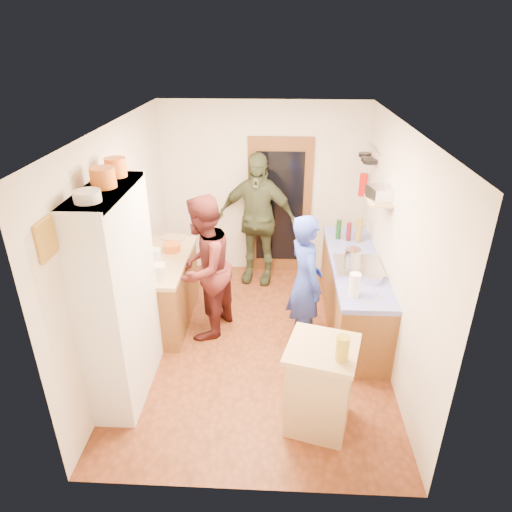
# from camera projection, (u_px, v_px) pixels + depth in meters

# --- Properties ---
(floor) EXTENTS (3.00, 4.00, 0.02)m
(floor) POSITION_uv_depth(u_px,v_px,m) (257.00, 343.00, 5.59)
(floor) COLOR brown
(floor) RESTS_ON ground
(ceiling) EXTENTS (3.00, 4.00, 0.02)m
(ceiling) POSITION_uv_depth(u_px,v_px,m) (257.00, 125.00, 4.44)
(ceiling) COLOR silver
(ceiling) RESTS_ON ground
(wall_back) EXTENTS (3.00, 0.02, 2.60)m
(wall_back) POSITION_uv_depth(u_px,v_px,m) (263.00, 190.00, 6.82)
(wall_back) COLOR silver
(wall_back) RESTS_ON ground
(wall_front) EXTENTS (3.00, 0.02, 2.60)m
(wall_front) POSITION_uv_depth(u_px,v_px,m) (243.00, 367.00, 3.21)
(wall_front) COLOR silver
(wall_front) RESTS_ON ground
(wall_left) EXTENTS (0.02, 4.00, 2.60)m
(wall_left) POSITION_uv_depth(u_px,v_px,m) (122.00, 244.00, 5.08)
(wall_left) COLOR silver
(wall_left) RESTS_ON ground
(wall_right) EXTENTS (0.02, 4.00, 2.60)m
(wall_right) POSITION_uv_depth(u_px,v_px,m) (395.00, 250.00, 4.95)
(wall_right) COLOR silver
(wall_right) RESTS_ON ground
(door_frame) EXTENTS (0.95, 0.06, 2.10)m
(door_frame) POSITION_uv_depth(u_px,v_px,m) (280.00, 207.00, 6.88)
(door_frame) COLOR brown
(door_frame) RESTS_ON ground
(door_glass) EXTENTS (0.70, 0.02, 1.70)m
(door_glass) POSITION_uv_depth(u_px,v_px,m) (280.00, 208.00, 6.85)
(door_glass) COLOR black
(door_glass) RESTS_ON door_frame
(hutch_body) EXTENTS (0.40, 1.20, 2.20)m
(hutch_body) POSITION_uv_depth(u_px,v_px,m) (120.00, 297.00, 4.45)
(hutch_body) COLOR white
(hutch_body) RESTS_ON ground
(hutch_top_shelf) EXTENTS (0.40, 1.14, 0.04)m
(hutch_top_shelf) POSITION_uv_depth(u_px,v_px,m) (103.00, 191.00, 3.97)
(hutch_top_shelf) COLOR white
(hutch_top_shelf) RESTS_ON hutch_body
(plate_stack) EXTENTS (0.22, 0.22, 0.09)m
(plate_stack) POSITION_uv_depth(u_px,v_px,m) (87.00, 196.00, 3.64)
(plate_stack) COLOR white
(plate_stack) RESTS_ON hutch_top_shelf
(orange_pot_a) EXTENTS (0.22, 0.22, 0.18)m
(orange_pot_a) POSITION_uv_depth(u_px,v_px,m) (103.00, 177.00, 3.96)
(orange_pot_a) COLOR orange
(orange_pot_a) RESTS_ON hutch_top_shelf
(orange_pot_b) EXTENTS (0.20, 0.20, 0.18)m
(orange_pot_b) POSITION_uv_depth(u_px,v_px,m) (116.00, 167.00, 4.26)
(orange_pot_b) COLOR orange
(orange_pot_b) RESTS_ON hutch_top_shelf
(left_counter_base) EXTENTS (0.60, 1.40, 0.85)m
(left_counter_base) POSITION_uv_depth(u_px,v_px,m) (165.00, 292.00, 5.86)
(left_counter_base) COLOR brown
(left_counter_base) RESTS_ON ground
(left_counter_top) EXTENTS (0.64, 1.44, 0.05)m
(left_counter_top) POSITION_uv_depth(u_px,v_px,m) (162.00, 260.00, 5.66)
(left_counter_top) COLOR tan
(left_counter_top) RESTS_ON left_counter_base
(toaster) EXTENTS (0.25, 0.17, 0.18)m
(toaster) POSITION_uv_depth(u_px,v_px,m) (155.00, 272.00, 5.16)
(toaster) COLOR white
(toaster) RESTS_ON left_counter_top
(kettle) EXTENTS (0.16, 0.16, 0.18)m
(kettle) POSITION_uv_depth(u_px,v_px,m) (155.00, 256.00, 5.52)
(kettle) COLOR white
(kettle) RESTS_ON left_counter_top
(orange_bowl) EXTENTS (0.26, 0.26, 0.10)m
(orange_bowl) POSITION_uv_depth(u_px,v_px,m) (172.00, 247.00, 5.83)
(orange_bowl) COLOR orange
(orange_bowl) RESTS_ON left_counter_top
(chopping_board) EXTENTS (0.34, 0.28, 0.02)m
(chopping_board) POSITION_uv_depth(u_px,v_px,m) (174.00, 237.00, 6.20)
(chopping_board) COLOR tan
(chopping_board) RESTS_ON left_counter_top
(right_counter_base) EXTENTS (0.60, 2.20, 0.84)m
(right_counter_base) POSITION_uv_depth(u_px,v_px,m) (353.00, 295.00, 5.80)
(right_counter_base) COLOR brown
(right_counter_base) RESTS_ON ground
(right_counter_top) EXTENTS (0.62, 2.22, 0.06)m
(right_counter_top) POSITION_uv_depth(u_px,v_px,m) (356.00, 263.00, 5.60)
(right_counter_top) COLOR #0B11AA
(right_counter_top) RESTS_ON right_counter_base
(hob) EXTENTS (0.55, 0.58, 0.04)m
(hob) POSITION_uv_depth(u_px,v_px,m) (358.00, 266.00, 5.43)
(hob) COLOR silver
(hob) RESTS_ON right_counter_top
(pot_on_hob) EXTENTS (0.19, 0.19, 0.13)m
(pot_on_hob) POSITION_uv_depth(u_px,v_px,m) (353.00, 254.00, 5.53)
(pot_on_hob) COLOR silver
(pot_on_hob) RESTS_ON hob
(bottle_a) EXTENTS (0.08, 0.08, 0.27)m
(bottle_a) POSITION_uv_depth(u_px,v_px,m) (339.00, 229.00, 6.14)
(bottle_a) COLOR #143F14
(bottle_a) RESTS_ON right_counter_top
(bottle_b) EXTENTS (0.07, 0.07, 0.25)m
(bottle_b) POSITION_uv_depth(u_px,v_px,m) (349.00, 232.00, 6.09)
(bottle_b) COLOR #591419
(bottle_b) RESTS_ON right_counter_top
(bottle_c) EXTENTS (0.08, 0.08, 0.31)m
(bottle_c) POSITION_uv_depth(u_px,v_px,m) (359.00, 231.00, 6.04)
(bottle_c) COLOR olive
(bottle_c) RESTS_ON right_counter_top
(paper_towel) EXTENTS (0.15, 0.15, 0.26)m
(paper_towel) POSITION_uv_depth(u_px,v_px,m) (355.00, 285.00, 4.80)
(paper_towel) COLOR white
(paper_towel) RESTS_ON right_counter_top
(mixing_bowl) EXTENTS (0.28, 0.28, 0.09)m
(mixing_bowl) POSITION_uv_depth(u_px,v_px,m) (372.00, 278.00, 5.12)
(mixing_bowl) COLOR silver
(mixing_bowl) RESTS_ON right_counter_top
(island_base) EXTENTS (0.67, 0.67, 0.86)m
(island_base) POSITION_uv_depth(u_px,v_px,m) (320.00, 388.00, 4.26)
(island_base) COLOR tan
(island_base) RESTS_ON ground
(island_top) EXTENTS (0.76, 0.76, 0.05)m
(island_top) POSITION_uv_depth(u_px,v_px,m) (323.00, 349.00, 4.06)
(island_top) COLOR tan
(island_top) RESTS_ON island_base
(cutting_board) EXTENTS (0.41, 0.36, 0.02)m
(cutting_board) POSITION_uv_depth(u_px,v_px,m) (318.00, 344.00, 4.11)
(cutting_board) COLOR white
(cutting_board) RESTS_ON island_top
(oil_jar) EXTENTS (0.14, 0.14, 0.23)m
(oil_jar) POSITION_uv_depth(u_px,v_px,m) (342.00, 348.00, 3.85)
(oil_jar) COLOR #AD9E2D
(oil_jar) RESTS_ON island_top
(pan_rail) EXTENTS (0.02, 0.65, 0.02)m
(pan_rail) POSITION_uv_depth(u_px,v_px,m) (373.00, 148.00, 5.98)
(pan_rail) COLOR silver
(pan_rail) RESTS_ON wall_right
(pan_hang_a) EXTENTS (0.18, 0.18, 0.05)m
(pan_hang_a) POSITION_uv_depth(u_px,v_px,m) (370.00, 162.00, 5.89)
(pan_hang_a) COLOR black
(pan_hang_a) RESTS_ON pan_rail
(pan_hang_b) EXTENTS (0.16, 0.16, 0.05)m
(pan_hang_b) POSITION_uv_depth(u_px,v_px,m) (367.00, 159.00, 6.08)
(pan_hang_b) COLOR black
(pan_hang_b) RESTS_ON pan_rail
(pan_hang_c) EXTENTS (0.17, 0.17, 0.05)m
(pan_hang_c) POSITION_uv_depth(u_px,v_px,m) (365.00, 155.00, 6.25)
(pan_hang_c) COLOR black
(pan_hang_c) RESTS_ON pan_rail
(wall_shelf) EXTENTS (0.26, 0.42, 0.03)m
(wall_shelf) POSITION_uv_depth(u_px,v_px,m) (379.00, 201.00, 5.18)
(wall_shelf) COLOR tan
(wall_shelf) RESTS_ON wall_right
(radio) EXTENTS (0.28, 0.34, 0.15)m
(radio) POSITION_uv_depth(u_px,v_px,m) (380.00, 193.00, 5.14)
(radio) COLOR silver
(radio) RESTS_ON wall_shelf
(ext_bracket) EXTENTS (0.06, 0.10, 0.04)m
(ext_bracket) POSITION_uv_depth(u_px,v_px,m) (367.00, 188.00, 6.41)
(ext_bracket) COLOR black
(ext_bracket) RESTS_ON wall_right
(fire_extinguisher) EXTENTS (0.11, 0.11, 0.32)m
(fire_extinguisher) POSITION_uv_depth(u_px,v_px,m) (363.00, 185.00, 6.39)
(fire_extinguisher) COLOR red
(fire_extinguisher) RESTS_ON wall_right
(picture_frame) EXTENTS (0.03, 0.25, 0.30)m
(picture_frame) POSITION_uv_depth(u_px,v_px,m) (46.00, 239.00, 3.36)
(picture_frame) COLOR gold
(picture_frame) RESTS_ON wall_left
(person_hob) EXTENTS (0.58, 0.70, 1.66)m
(person_hob) POSITION_uv_depth(u_px,v_px,m) (309.00, 283.00, 5.23)
(person_hob) COLOR #283BA7
(person_hob) RESTS_ON ground
(person_left) EXTENTS (0.92, 1.04, 1.80)m
(person_left) POSITION_uv_depth(u_px,v_px,m) (208.00, 267.00, 5.45)
(person_left) COLOR #4B1B1A
(person_left) RESTS_ON ground
(person_back) EXTENTS (1.22, 0.69, 1.96)m
(person_back) POSITION_uv_depth(u_px,v_px,m) (258.00, 219.00, 6.61)
(person_back) COLOR #383F27
(person_back) RESTS_ON ground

